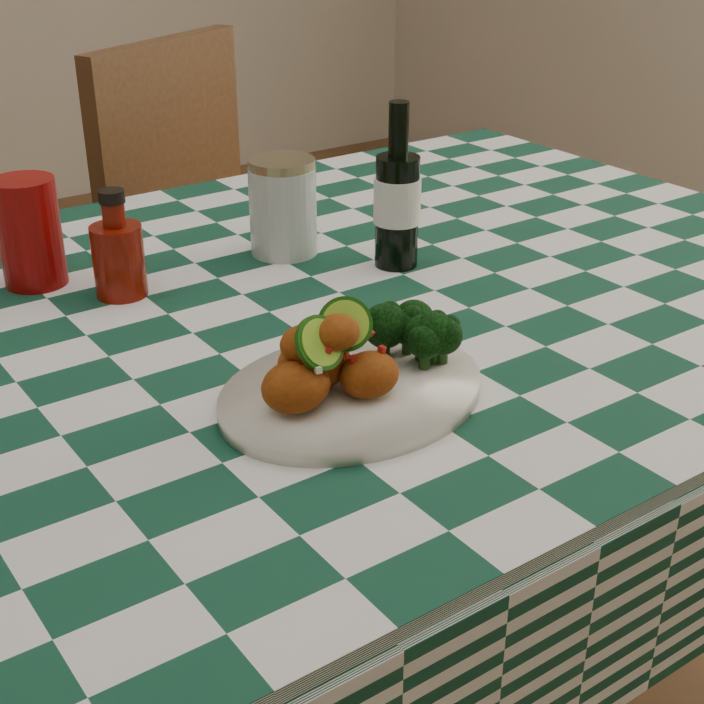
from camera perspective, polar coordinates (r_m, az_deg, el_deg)
dining_table at (r=1.39m, az=-4.21°, el=-12.52°), size 1.66×1.06×0.79m
plate at (r=0.98m, az=0.00°, el=-2.39°), size 0.29×0.23×0.02m
fried_chicken_pile at (r=0.95m, az=-1.17°, el=-0.14°), size 0.13×0.09×0.08m
broccoli_side at (r=1.02m, az=3.59°, el=1.11°), size 0.08×0.08×0.06m
red_tumbler at (r=1.30m, az=-18.25°, el=6.63°), size 0.10×0.10×0.14m
ketchup_bottle at (r=1.24m, az=-13.52°, el=6.14°), size 0.07×0.07×0.14m
mason_jar at (r=1.35m, az=-4.04°, el=8.43°), size 0.12×0.12×0.13m
beer_bottle at (r=1.29m, az=2.67°, el=9.62°), size 0.08×0.08×0.22m
wooden_chair_right at (r=2.10m, az=-5.88°, el=4.28°), size 0.58×0.59×0.95m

